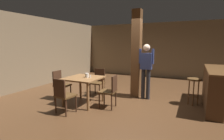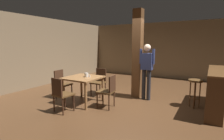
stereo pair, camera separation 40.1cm
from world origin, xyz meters
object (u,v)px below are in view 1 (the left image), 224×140
Objects in this scene: chair_west at (60,83)px; napkin_cup at (87,75)px; chair_east at (110,90)px; chair_south at (63,94)px; chair_north at (98,81)px; bar_counter at (212,87)px; salt_shaker at (90,76)px; dining_table at (84,82)px; standing_person at (146,68)px; bar_stool_near at (194,85)px.

napkin_cup is at bearing 2.19° from chair_west.
chair_south is (-0.87, -0.87, 0.00)m from chair_east.
chair_west is at bearing -177.81° from napkin_cup.
napkin_cup is at bearing -83.02° from chair_north.
salt_shaker is at bearing -158.16° from bar_counter.
chair_west is 1.25m from chair_south.
dining_table is 0.56× the size of standing_person.
bar_counter is at bearing 33.13° from chair_south.
napkin_cup is 1.84m from standing_person.
chair_south is at bearing -45.22° from chair_west.
standing_person is (2.40, 1.18, 0.50)m from chair_west.
napkin_cup is at bearing -158.80° from bar_counter.
bar_counter is (3.37, 0.45, 0.04)m from chair_north.
chair_west and chair_east have the same top height.
salt_shaker is at bearing 2.13° from chair_west.
standing_person reaches higher than chair_west.
chair_south is 1.74m from chair_north.
chair_north is 0.39× the size of bar_counter.
napkin_cup is at bearing -141.50° from standing_person.
chair_west is 3.96m from bar_stool_near.
bar_counter is (3.35, 1.33, -0.10)m from dining_table.
chair_east is 2.37m from bar_stool_near.
salt_shaker is 1.75m from standing_person.
bar_counter reaches higher than dining_table.
chair_south is 12.15× the size of salt_shaker.
napkin_cup is (-0.78, 0.06, 0.33)m from chair_east.
bar_counter is at bearing 17.12° from chair_west.
salt_shaker reaches higher than bar_stool_near.
dining_table is 3.14m from bar_stool_near.
chair_west is at bearing 134.78° from chair_south.
napkin_cup is 0.07× the size of standing_person.
salt_shaker is (1.08, 0.04, 0.30)m from chair_west.
bar_counter is 0.48m from bar_stool_near.
dining_table is 0.26m from salt_shaker.
chair_west is 1.16× the size of bar_stool_near.
standing_person is 1.90m from bar_counter.
dining_table is at bearing -141.57° from standing_person.
salt_shaker is (0.21, -0.82, 0.30)m from chair_north.
napkin_cup is (0.97, 0.04, 0.33)m from chair_west.
standing_person is at bearing 38.50° from napkin_cup.
chair_west reaches higher than bar_stool_near.
chair_west is 1.00× the size of chair_south.
standing_person is (0.65, 1.20, 0.50)m from chair_east.
chair_south is 0.52× the size of standing_person.
chair_north is at bearing 104.68° from salt_shaker.
chair_west is (-0.89, 0.02, -0.14)m from dining_table.
chair_east is at bearing -4.28° from napkin_cup.
salt_shaker is at bearing 77.65° from chair_south.
chair_north is at bearing 135.03° from chair_east.
chair_south is at bearing -102.35° from salt_shaker.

